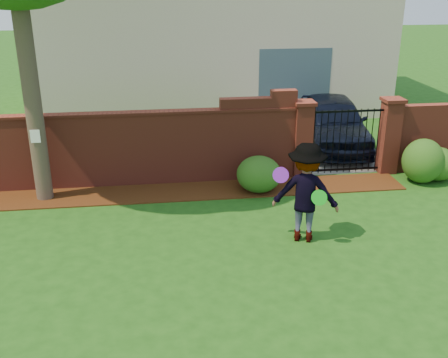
{
  "coord_description": "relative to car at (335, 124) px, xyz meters",
  "views": [
    {
      "loc": [
        -1.1,
        -7.93,
        4.76
      ],
      "look_at": [
        0.15,
        1.4,
        1.05
      ],
      "focal_mm": 42.79,
      "sensor_mm": 36.0,
      "label": 1
    }
  ],
  "objects": [
    {
      "name": "brick_wall",
      "position": [
        -5.91,
        -2.0,
        0.21
      ],
      "size": [
        8.7,
        0.31,
        2.16
      ],
      "color": "maroon",
      "rests_on": "ground"
    },
    {
      "name": "paper_notice",
      "position": [
        -7.5,
        -2.79,
        0.78
      ],
      "size": [
        0.2,
        0.01,
        0.28
      ],
      "primitive_type": "cube",
      "color": "white",
      "rests_on": "tree"
    },
    {
      "name": "ground",
      "position": [
        -3.9,
        -6.0,
        -0.72
      ],
      "size": [
        80.0,
        80.0,
        0.01
      ],
      "primitive_type": "cube",
      "color": "#1B4A12",
      "rests_on": "ground"
    },
    {
      "name": "shrub_left",
      "position": [
        -2.71,
        -2.82,
        -0.3
      ],
      "size": [
        1.02,
        1.02,
        0.83
      ],
      "primitive_type": "ellipsoid",
      "color": "#1A4D17",
      "rests_on": "ground"
    },
    {
      "name": "car",
      "position": [
        0.0,
        0.0,
        0.0
      ],
      "size": [
        2.19,
        4.39,
        1.44
      ],
      "primitive_type": "imported",
      "rotation": [
        0.0,
        0.0,
        -0.12
      ],
      "color": "black",
      "rests_on": "ground"
    },
    {
      "name": "man",
      "position": [
        -2.34,
        -5.25,
        0.23
      ],
      "size": [
        1.39,
        1.08,
        1.89
      ],
      "primitive_type": "imported",
      "rotation": [
        0.0,
        0.0,
        2.79
      ],
      "color": "gray",
      "rests_on": "ground"
    },
    {
      "name": "mulch_bed",
      "position": [
        -4.85,
        -2.67,
        -0.7
      ],
      "size": [
        11.1,
        1.08,
        0.03
      ],
      "primitive_type": "cube",
      "color": "#381A0A",
      "rests_on": "ground"
    },
    {
      "name": "pillar_right",
      "position": [
        0.7,
        -2.0,
        0.24
      ],
      "size": [
        0.5,
        0.5,
        1.88
      ],
      "color": "maroon",
      "rests_on": "ground"
    },
    {
      "name": "shrub_right",
      "position": [
        1.69,
        -2.68,
        -0.32
      ],
      "size": [
        0.91,
        0.91,
        0.81
      ],
      "primitive_type": "ellipsoid",
      "color": "#1A4D17",
      "rests_on": "ground"
    },
    {
      "name": "shrub_middle",
      "position": [
        1.25,
        -2.77,
        -0.19
      ],
      "size": [
        0.97,
        0.97,
        1.07
      ],
      "primitive_type": "ellipsoid",
      "color": "#1A4D17",
      "rests_on": "ground"
    },
    {
      "name": "iron_gate",
      "position": [
        -0.4,
        -2.0,
        0.13
      ],
      "size": [
        1.78,
        0.03,
        1.6
      ],
      "color": "black",
      "rests_on": "ground"
    },
    {
      "name": "house",
      "position": [
        -2.9,
        5.99,
        2.44
      ],
      "size": [
        12.4,
        6.4,
        6.3
      ],
      "color": "beige",
      "rests_on": "ground"
    },
    {
      "name": "frisbee_green",
      "position": [
        -2.17,
        -5.55,
        0.26
      ],
      "size": [
        0.29,
        0.19,
        0.29
      ],
      "primitive_type": "cylinder",
      "rotation": [
        1.43,
        0.0,
        -0.47
      ],
      "color": "green",
      "rests_on": "man"
    },
    {
      "name": "pillar_left",
      "position": [
        -1.5,
        -2.0,
        0.24
      ],
      "size": [
        0.5,
        0.5,
        1.88
      ],
      "color": "maroon",
      "rests_on": "ground"
    },
    {
      "name": "driveway",
      "position": [
        -0.4,
        2.0,
        -0.71
      ],
      "size": [
        3.2,
        8.0,
        0.01
      ],
      "primitive_type": "cube",
      "color": "gray",
      "rests_on": "ground"
    },
    {
      "name": "frisbee_purple",
      "position": [
        -2.8,
        -5.22,
        0.6
      ],
      "size": [
        0.3,
        0.16,
        0.29
      ],
      "primitive_type": "cylinder",
      "rotation": [
        1.36,
        0.0,
        -0.28
      ],
      "color": "purple",
      "rests_on": "man"
    }
  ]
}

